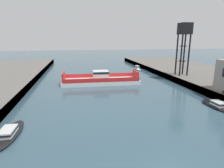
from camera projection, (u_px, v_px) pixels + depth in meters
name	position (u px, v px, depth m)	size (l,w,h in m)	color
chain_ferry	(101.00, 80.00, 51.93)	(21.59, 7.86, 3.59)	silver
moored_boat_near_left	(137.00, 68.00, 74.85)	(2.16, 5.77, 1.71)	white
moored_boat_near_right	(217.00, 105.00, 33.81)	(2.48, 7.09, 1.24)	black
moored_boat_mid_left	(9.00, 133.00, 23.74)	(2.73, 8.21, 1.23)	black
crane_tower	(184.00, 35.00, 53.00)	(3.18, 3.18, 15.06)	black
bollard_right_far	(223.00, 92.00, 36.45)	(0.32, 0.32, 0.71)	black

